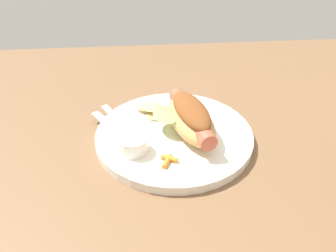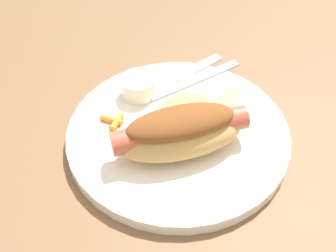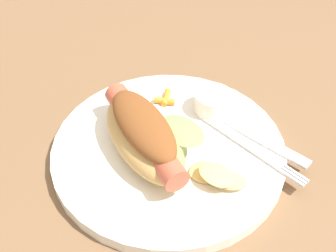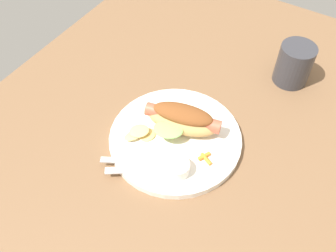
{
  "view_description": "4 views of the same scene",
  "coord_description": "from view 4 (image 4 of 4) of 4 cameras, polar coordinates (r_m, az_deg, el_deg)",
  "views": [
    {
      "loc": [
        6.32,
        48.31,
        36.67
      ],
      "look_at": [
        2.24,
        2.2,
        4.46
      ],
      "focal_mm": 36.53,
      "sensor_mm": 36.0,
      "label": 1
    },
    {
      "loc": [
        -36.52,
        3.6,
        40.72
      ],
      "look_at": [
        -0.43,
        1.33,
        3.87
      ],
      "focal_mm": 47.02,
      "sensor_mm": 36.0,
      "label": 2
    },
    {
      "loc": [
        -8.74,
        -35.05,
        40.07
      ],
      "look_at": [
        1.28,
        1.36,
        3.6
      ],
      "focal_mm": 48.08,
      "sensor_mm": 36.0,
      "label": 3
    },
    {
      "loc": [
        41.83,
        23.26,
        63.36
      ],
      "look_at": [
        2.21,
        -1.03,
        5.66
      ],
      "focal_mm": 40.0,
      "sensor_mm": 36.0,
      "label": 4
    }
  ],
  "objects": [
    {
      "name": "fork",
      "position": [
        0.74,
        -4.36,
        -5.39
      ],
      "size": [
        8.12,
        13.55,
        0.4
      ],
      "rotation": [
        0.0,
        0.0,
        5.21
      ],
      "color": "silver",
      "rests_on": "plate"
    },
    {
      "name": "drinking_cup",
      "position": [
        0.93,
        18.66,
        8.93
      ],
      "size": [
        8.09,
        8.09,
        9.8
      ],
      "primitive_type": "cylinder",
      "color": "#333338",
      "rests_on": "ground_plane"
    },
    {
      "name": "ground_plane",
      "position": [
        0.8,
        1.46,
        -2.19
      ],
      "size": [
        120.0,
        90.0,
        1.8
      ],
      "primitive_type": "cube",
      "color": "brown"
    },
    {
      "name": "hot_dog",
      "position": [
        0.77,
        1.98,
        1.25
      ],
      "size": [
        12.21,
        16.16,
        5.71
      ],
      "rotation": [
        0.0,
        0.0,
        4.93
      ],
      "color": "tan",
      "rests_on": "plate"
    },
    {
      "name": "knife",
      "position": [
        0.73,
        -3.51,
        -6.63
      ],
      "size": [
        9.81,
        13.67,
        0.36
      ],
      "primitive_type": "cube",
      "rotation": [
        0.0,
        0.0,
        5.3
      ],
      "color": "silver",
      "rests_on": "plate"
    },
    {
      "name": "carrot_garnish",
      "position": [
        0.74,
        5.69,
        -4.81
      ],
      "size": [
        2.77,
        3.11,
        0.83
      ],
      "color": "orange",
      "rests_on": "plate"
    },
    {
      "name": "chips_pile",
      "position": [
        0.77,
        -4.25,
        -1.13
      ],
      "size": [
        6.57,
        6.33,
        1.87
      ],
      "color": "#E2BD6D",
      "rests_on": "plate"
    },
    {
      "name": "plate",
      "position": [
        0.78,
        1.28,
        -2.02
      ],
      "size": [
        27.53,
        27.53,
        1.6
      ],
      "primitive_type": "cylinder",
      "color": "white",
      "rests_on": "ground_plane"
    },
    {
      "name": "sauce_ramekin",
      "position": [
        0.72,
        1.45,
        -6.37
      ],
      "size": [
        4.69,
        4.69,
        2.66
      ],
      "primitive_type": "cylinder",
      "color": "white",
      "rests_on": "plate"
    }
  ]
}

